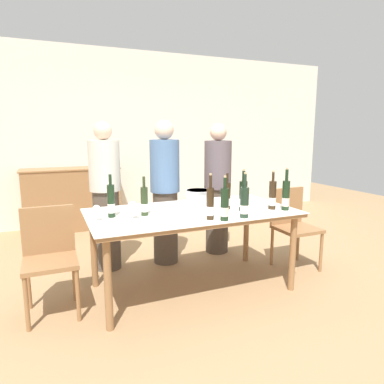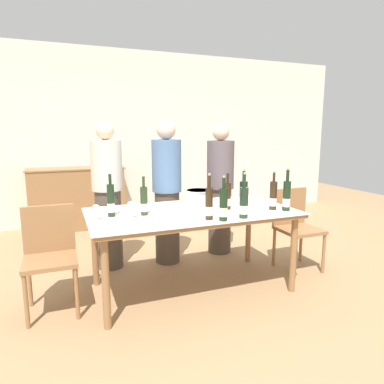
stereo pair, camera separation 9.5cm
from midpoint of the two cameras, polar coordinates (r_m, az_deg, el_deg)
name	(u,v)px [view 2 (the right image)]	position (r m, az deg, el deg)	size (l,w,h in m)	color
ground_plane	(192,288)	(3.47, 0.82, -15.65)	(12.00, 12.00, 0.00)	#A37F56
back_wall	(129,137)	(5.89, -9.92, 8.96)	(8.00, 0.10, 2.80)	silver
sideboard_cabinet	(78,198)	(5.58, -18.04, -1.00)	(1.43, 0.46, 0.95)	#996B42
dining_table	(192,218)	(3.22, 0.85, -4.32)	(1.91, 1.01, 0.77)	#996B42
ice_bucket	(199,200)	(3.18, 1.98, -1.34)	(0.24, 0.24, 0.20)	silver
wine_bottle_0	(244,203)	(2.97, 9.55, -1.87)	(0.08, 0.08, 0.39)	#1E3323
wine_bottle_1	(287,196)	(3.32, 16.29, -0.69)	(0.07, 0.07, 0.40)	black
wine_bottle_2	(273,196)	(3.34, 14.18, -0.71)	(0.07, 0.07, 0.37)	#332314
wine_bottle_3	(223,205)	(2.85, 6.22, -2.22)	(0.07, 0.07, 0.38)	black
wine_bottle_4	(209,204)	(2.88, 3.82, -2.06)	(0.06, 0.06, 0.39)	#332314
wine_bottle_5	(227,197)	(3.28, 6.73, -0.81)	(0.07, 0.07, 0.35)	#332314
wine_bottle_6	(144,202)	(3.05, -7.12, -1.60)	(0.06, 0.06, 0.35)	#28381E
wine_bottle_7	(111,201)	(3.04, -12.50, -1.52)	(0.06, 0.06, 0.37)	black
wine_bottle_8	(243,197)	(3.21, 9.40, -0.82)	(0.08, 0.08, 0.39)	black
wine_glass_0	(190,195)	(3.49, 0.49, -0.44)	(0.08, 0.08, 0.14)	white
wine_glass_1	(132,207)	(2.94, -9.11, -2.42)	(0.09, 0.09, 0.15)	white
wine_glass_2	(207,197)	(3.35, 3.37, -0.80)	(0.08, 0.08, 0.15)	white
wine_glass_3	(96,209)	(2.95, -14.82, -2.84)	(0.08, 0.08, 0.14)	white
chair_left_end	(50,250)	(3.13, -21.79, -9.04)	(0.42, 0.42, 0.88)	#996B42
chair_right_end	(295,222)	(3.97, 17.43, -4.86)	(0.42, 0.42, 0.88)	#996B42
person_host	(108,197)	(3.82, -13.16, -0.79)	(0.33, 0.33, 1.60)	#51473D
person_guest_left	(167,193)	(3.88, -3.50, -0.14)	(0.33, 0.33, 1.63)	#51473D
person_guest_right	(220,189)	(4.22, 5.35, 0.44)	(0.33, 0.33, 1.60)	#51473D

